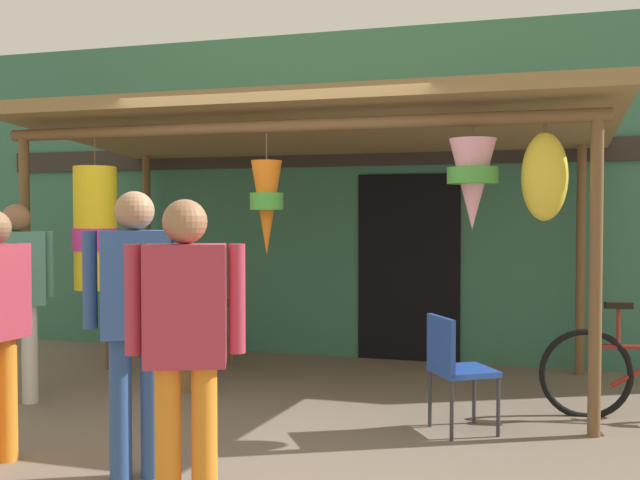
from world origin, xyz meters
TOP-DOWN VIEW (x-y plane):
  - ground_plane at (0.00, 0.00)m, footprint 30.00×30.00m
  - shop_facade at (0.00, 2.60)m, footprint 9.55×0.29m
  - market_stall_canopy at (0.01, 0.99)m, footprint 5.24×2.62m
  - display_table at (-1.65, 1.45)m, footprint 1.20×0.73m
  - flower_heap_on_table at (-1.65, 1.52)m, footprint 0.66×0.46m
  - folding_chair at (1.42, -0.08)m, footprint 0.55×0.55m
  - wicker_basket_by_table at (-1.09, 0.57)m, footprint 0.39×0.39m
  - customer_foreground at (-2.11, -0.30)m, footprint 0.42×0.48m
  - shopper_by_bananas at (-0.28, -1.55)m, footprint 0.51×0.40m
  - passerby_at_right at (0.32, -2.10)m, footprint 0.56×0.35m

SIDE VIEW (x-z plane):
  - ground_plane at x=0.00m, z-range 0.00..0.00m
  - wicker_basket_by_table at x=-1.09m, z-range 0.00..0.19m
  - folding_chair at x=1.42m, z-range 0.08..0.92m
  - display_table at x=-1.65m, z-range 0.26..0.93m
  - flower_heap_on_table at x=-1.65m, z-range 0.67..0.81m
  - passerby_at_right at x=0.32m, z-range 0.15..1.79m
  - customer_foreground at x=-2.11m, z-range 0.15..1.80m
  - shopper_by_bananas at x=-0.28m, z-range 0.16..1.86m
  - shop_facade at x=0.00m, z-range 0.00..3.57m
  - market_stall_canopy at x=0.01m, z-range 0.94..3.48m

